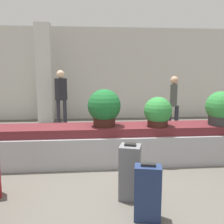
# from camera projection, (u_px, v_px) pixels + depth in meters

# --- Properties ---
(ground_plane) EXTENTS (18.00, 18.00, 0.00)m
(ground_plane) POSITION_uv_depth(u_px,v_px,m) (120.00, 191.00, 3.52)
(ground_plane) COLOR #59544C
(back_wall) EXTENTS (18.00, 0.06, 3.20)m
(back_wall) POSITION_uv_depth(u_px,v_px,m) (101.00, 74.00, 8.86)
(back_wall) COLOR beige
(back_wall) RESTS_ON ground_plane
(carousel) EXTENTS (6.34, 0.83, 0.69)m
(carousel) POSITION_uv_depth(u_px,v_px,m) (112.00, 144.00, 4.65)
(carousel) COLOR #9E9EA3
(carousel) RESTS_ON ground_plane
(pillar) EXTENTS (0.48, 0.48, 3.20)m
(pillar) POSITION_uv_depth(u_px,v_px,m) (45.00, 74.00, 8.16)
(pillar) COLOR silver
(pillar) RESTS_ON ground_plane
(suitcase_2) EXTENTS (0.33, 0.33, 0.76)m
(suitcase_2) POSITION_uv_depth(u_px,v_px,m) (130.00, 172.00, 3.27)
(suitcase_2) COLOR slate
(suitcase_2) RESTS_ON ground_plane
(suitcase_3) EXTENTS (0.33, 0.24, 0.67)m
(suitcase_3) POSITION_uv_depth(u_px,v_px,m) (148.00, 193.00, 2.80)
(suitcase_3) COLOR navy
(suitcase_3) RESTS_ON ground_plane
(potted_plant_0) EXTENTS (0.50, 0.50, 0.53)m
(potted_plant_0) POSITION_uv_depth(u_px,v_px,m) (158.00, 112.00, 4.50)
(potted_plant_0) COLOR #381914
(potted_plant_0) RESTS_ON carousel
(potted_plant_1) EXTENTS (0.56, 0.56, 0.63)m
(potted_plant_1) POSITION_uv_depth(u_px,v_px,m) (221.00, 109.00, 4.61)
(potted_plant_1) COLOR #2D2D2D
(potted_plant_1) RESTS_ON carousel
(potted_plant_2) EXTENTS (0.60, 0.60, 0.67)m
(potted_plant_2) POSITION_uv_depth(u_px,v_px,m) (104.00, 108.00, 4.49)
(potted_plant_2) COLOR #381914
(potted_plant_2) RESTS_ON carousel
(traveler_0) EXTENTS (0.36, 0.35, 1.72)m
(traveler_0) POSITION_uv_depth(u_px,v_px,m) (61.00, 93.00, 7.50)
(traveler_0) COLOR #282833
(traveler_0) RESTS_ON ground_plane
(traveler_1) EXTENTS (0.31, 0.36, 1.55)m
(traveler_1) POSITION_uv_depth(u_px,v_px,m) (174.00, 100.00, 6.82)
(traveler_1) COLOR #282833
(traveler_1) RESTS_ON ground_plane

